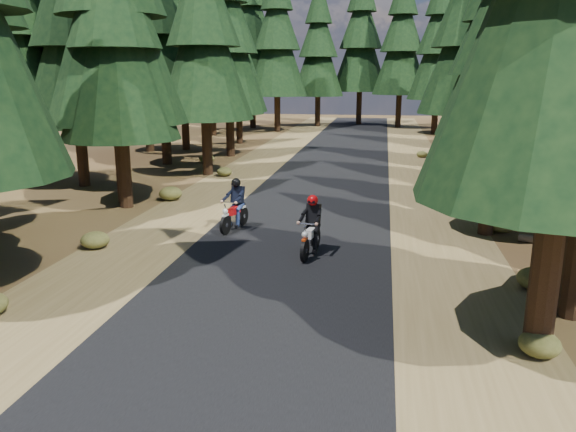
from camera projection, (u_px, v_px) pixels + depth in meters
name	position (u px, v px, depth m)	size (l,w,h in m)	color
ground	(279.00, 269.00, 15.10)	(120.00, 120.00, 0.00)	#422A17
road	(304.00, 222.00, 19.87)	(6.00, 100.00, 0.01)	black
shoulder_l	(181.00, 217.00, 20.62)	(3.20, 100.00, 0.01)	brown
shoulder_r	(438.00, 228.00, 19.13)	(3.20, 100.00, 0.01)	brown
pine_forest	(343.00, 26.00, 33.28)	(34.59, 55.08, 16.32)	black
log_near	(503.00, 192.00, 24.15)	(0.32, 0.32, 6.26)	#4C4233
understory_shrubs	(338.00, 207.00, 20.97)	(15.13, 30.96, 0.63)	#474C1E
rider_lead	(311.00, 236.00, 16.11)	(0.84, 2.01, 1.74)	silver
rider_follow	(234.00, 213.00, 18.74)	(0.99, 2.02, 1.73)	#A40A0D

